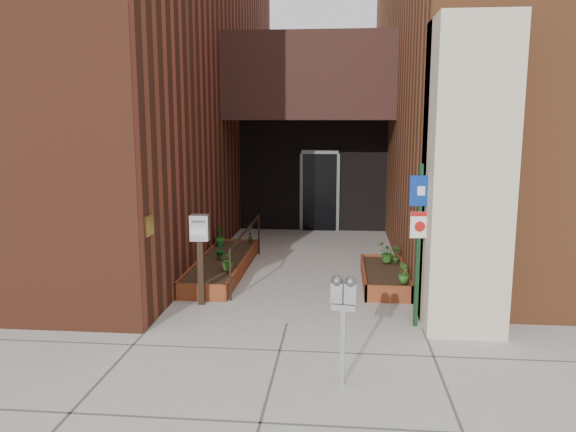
# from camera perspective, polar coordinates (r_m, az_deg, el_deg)

# --- Properties ---
(ground) EXTENTS (80.00, 80.00, 0.00)m
(ground) POSITION_cam_1_polar(r_m,az_deg,el_deg) (8.55, -0.12, -10.88)
(ground) COLOR #9E9991
(ground) RESTS_ON ground
(architecture) EXTENTS (20.00, 14.60, 10.00)m
(architecture) POSITION_cam_1_polar(r_m,az_deg,el_deg) (15.01, 1.80, 17.31)
(architecture) COLOR #602B1B
(architecture) RESTS_ON ground
(planter_left) EXTENTS (0.90, 3.60, 0.30)m
(planter_left) POSITION_cam_1_polar(r_m,az_deg,el_deg) (11.28, -6.67, -5.09)
(planter_left) COLOR brown
(planter_left) RESTS_ON ground
(planter_right) EXTENTS (0.80, 2.20, 0.30)m
(planter_right) POSITION_cam_1_polar(r_m,az_deg,el_deg) (10.59, 9.75, -6.15)
(planter_right) COLOR brown
(planter_right) RESTS_ON ground
(handrail) EXTENTS (0.04, 3.34, 0.90)m
(handrail) POSITION_cam_1_polar(r_m,az_deg,el_deg) (11.00, -4.24, -2.15)
(handrail) COLOR black
(handrail) RESTS_ON ground
(parking_meter) EXTENTS (0.30, 0.15, 1.30)m
(parking_meter) POSITION_cam_1_polar(r_m,az_deg,el_deg) (6.41, 5.67, -8.58)
(parking_meter) COLOR #9E9EA0
(parking_meter) RESTS_ON ground
(sign_post) EXTENTS (0.33, 0.10, 2.40)m
(sign_post) POSITION_cam_1_polar(r_m,az_deg,el_deg) (8.26, 13.18, -1.21)
(sign_post) COLOR #14371C
(sign_post) RESTS_ON ground
(payment_dropbox) EXTENTS (0.31, 0.25, 1.50)m
(payment_dropbox) POSITION_cam_1_polar(r_m,az_deg,el_deg) (9.22, -8.93, -2.45)
(payment_dropbox) COLOR black
(payment_dropbox) RESTS_ON ground
(shrub_left_a) EXTENTS (0.38, 0.38, 0.37)m
(shrub_left_a) POSITION_cam_1_polar(r_m,az_deg,el_deg) (10.33, -6.06, -4.45)
(shrub_left_a) COLOR #255217
(shrub_left_a) RESTS_ON planter_left
(shrub_left_b) EXTENTS (0.23, 0.23, 0.33)m
(shrub_left_b) POSITION_cam_1_polar(r_m,az_deg,el_deg) (11.23, -6.96, -3.40)
(shrub_left_b) COLOR #18551D
(shrub_left_b) RESTS_ON planter_left
(shrub_left_c) EXTENTS (0.27, 0.27, 0.39)m
(shrub_left_c) POSITION_cam_1_polar(r_m,az_deg,el_deg) (12.37, -6.95, -2.04)
(shrub_left_c) COLOR #285819
(shrub_left_c) RESTS_ON planter_left
(shrub_left_d) EXTENTS (0.23, 0.23, 0.36)m
(shrub_left_d) POSITION_cam_1_polar(r_m,az_deg,el_deg) (12.68, -3.87, -1.77)
(shrub_left_d) COLOR #225718
(shrub_left_d) RESTS_ON planter_left
(shrub_right_a) EXTENTS (0.27, 0.27, 0.34)m
(shrub_right_a) POSITION_cam_1_polar(r_m,az_deg,el_deg) (9.66, 11.68, -5.69)
(shrub_right_a) COLOR #285B1A
(shrub_right_a) RESTS_ON planter_right
(shrub_right_b) EXTENTS (0.24, 0.24, 0.35)m
(shrub_right_b) POSITION_cam_1_polar(r_m,az_deg,el_deg) (10.93, 10.95, -3.83)
(shrub_right_b) COLOR #205016
(shrub_right_b) RESTS_ON planter_right
(shrub_right_c) EXTENTS (0.47, 0.47, 0.37)m
(shrub_right_c) POSITION_cam_1_polar(r_m,az_deg,el_deg) (10.96, 10.02, -3.71)
(shrub_right_c) COLOR #215518
(shrub_right_c) RESTS_ON planter_right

